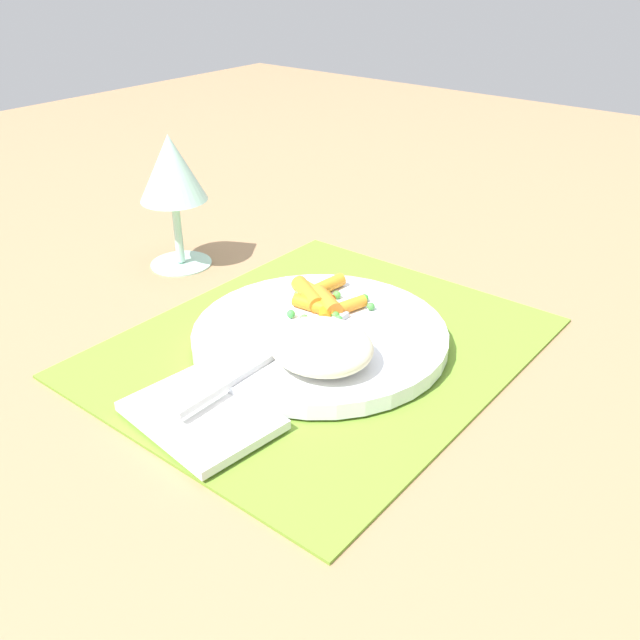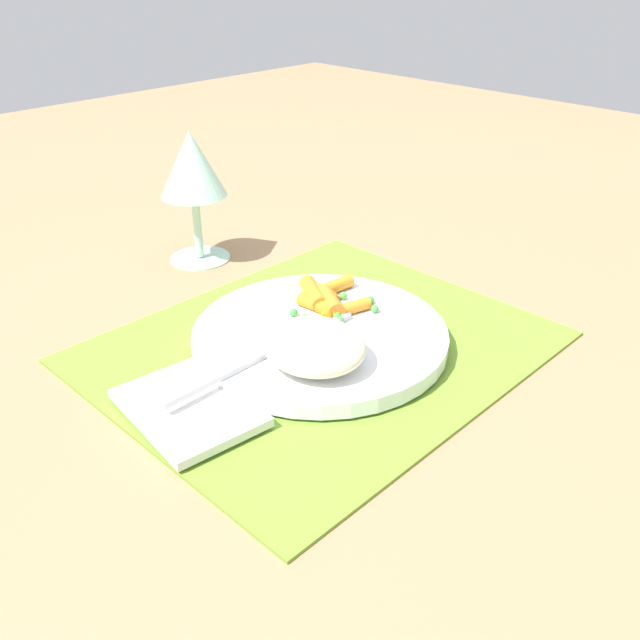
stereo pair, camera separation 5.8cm
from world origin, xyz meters
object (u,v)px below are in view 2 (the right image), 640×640
at_px(plate, 320,336).
at_px(napkin, 186,405).
at_px(rice_mound, 314,346).
at_px(fork, 282,346).
at_px(wine_glass, 192,169).
at_px(carrot_portion, 325,298).

bearing_deg(plate, napkin, 178.41).
xyz_separation_m(rice_mound, fork, (-0.00, 0.04, -0.01)).
bearing_deg(fork, plate, 0.25).
bearing_deg(wine_glass, rice_mound, -107.62).
xyz_separation_m(carrot_portion, napkin, (-0.19, -0.03, -0.02)).
distance_m(plate, napkin, 0.15).
height_order(wine_glass, napkin, wine_glass).
distance_m(rice_mound, wine_glass, 0.31).
bearing_deg(wine_glass, fork, -110.75).
xyz_separation_m(fork, wine_glass, (0.10, 0.25, 0.09)).
height_order(plate, wine_glass, wine_glass).
relative_size(plate, wine_glass, 1.55).
bearing_deg(rice_mound, fork, 95.48).
xyz_separation_m(rice_mound, wine_glass, (0.09, 0.29, 0.07)).
bearing_deg(plate, fork, -179.75).
relative_size(plate, napkin, 2.03).
relative_size(carrot_portion, napkin, 0.70).
relative_size(wine_glass, napkin, 1.31).
xyz_separation_m(plate, carrot_portion, (0.04, 0.03, 0.02)).
xyz_separation_m(carrot_portion, wine_glass, (0.01, 0.22, 0.08)).
xyz_separation_m(rice_mound, napkin, (-0.11, 0.04, -0.03)).
relative_size(rice_mound, wine_glass, 0.59).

